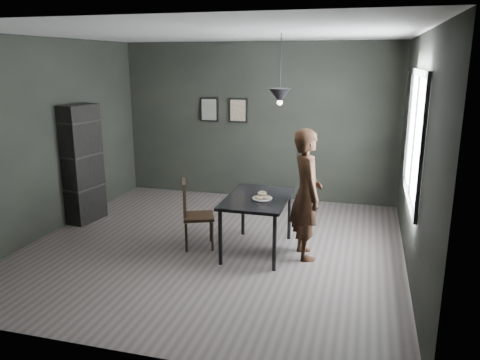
% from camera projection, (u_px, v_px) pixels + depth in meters
% --- Properties ---
extents(ground, '(5.00, 5.00, 0.00)m').
position_uv_depth(ground, '(215.00, 246.00, 6.43)').
color(ground, '#3B3533').
rests_on(ground, ground).
extents(back_wall, '(5.00, 0.10, 2.80)m').
position_uv_depth(back_wall, '(257.00, 122.00, 8.42)').
color(back_wall, black).
rests_on(back_wall, ground).
extents(ceiling, '(5.00, 5.00, 0.02)m').
position_uv_depth(ceiling, '(211.00, 33.00, 5.73)').
color(ceiling, silver).
rests_on(ceiling, ground).
extents(window_assembly, '(0.04, 1.96, 1.56)m').
position_uv_depth(window_assembly, '(414.00, 136.00, 5.58)').
color(window_assembly, white).
rests_on(window_assembly, ground).
extents(cafe_table, '(0.80, 1.20, 0.75)m').
position_uv_depth(cafe_table, '(257.00, 203.00, 6.11)').
color(cafe_table, black).
rests_on(cafe_table, ground).
extents(white_plate, '(0.23, 0.23, 0.01)m').
position_uv_depth(white_plate, '(262.00, 199.00, 5.99)').
color(white_plate, silver).
rests_on(white_plate, cafe_table).
extents(donut_pile, '(0.20, 0.21, 0.09)m').
position_uv_depth(donut_pile, '(262.00, 196.00, 5.98)').
color(donut_pile, beige).
rests_on(donut_pile, white_plate).
extents(woman, '(0.60, 0.72, 1.67)m').
position_uv_depth(woman, '(306.00, 194.00, 5.91)').
color(woman, black).
rests_on(woman, ground).
extents(wood_chair, '(0.53, 0.53, 0.93)m').
position_uv_depth(wood_chair, '(192.00, 210.00, 6.28)').
color(wood_chair, black).
rests_on(wood_chair, ground).
extents(shelf_unit, '(0.44, 0.66, 1.84)m').
position_uv_depth(shelf_unit, '(82.00, 164.00, 7.25)').
color(shelf_unit, black).
rests_on(shelf_unit, ground).
extents(pendant_lamp, '(0.28, 0.28, 0.86)m').
position_uv_depth(pendant_lamp, '(280.00, 96.00, 5.79)').
color(pendant_lamp, black).
rests_on(pendant_lamp, ground).
extents(framed_print_left, '(0.34, 0.04, 0.44)m').
position_uv_depth(framed_print_left, '(209.00, 110.00, 8.57)').
color(framed_print_left, black).
rests_on(framed_print_left, ground).
extents(framed_print_right, '(0.34, 0.04, 0.44)m').
position_uv_depth(framed_print_right, '(238.00, 110.00, 8.43)').
color(framed_print_right, black).
rests_on(framed_print_right, ground).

